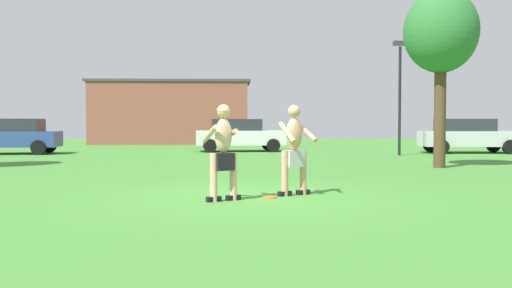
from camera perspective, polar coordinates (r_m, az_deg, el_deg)
name	(u,v)px	position (r m, az deg, el deg)	size (l,w,h in m)	color
ground_plane	(251,197)	(10.34, -0.55, -5.44)	(80.00, 80.00, 0.00)	#428433
player_with_cap	(223,148)	(9.71, -3.39, -0.40)	(0.71, 0.77, 1.71)	black
player_in_gray	(294,148)	(10.47, 3.97, -0.37)	(0.75, 0.74, 1.72)	black
frisbee	(270,197)	(10.18, 1.44, -5.49)	(0.27, 0.27, 0.03)	orange
car_blue_near_post	(10,136)	(27.05, -24.01, 0.79)	(4.43, 2.29, 1.58)	#2D478C
car_white_mid_lot	(239,135)	(27.07, -1.76, 0.97)	(4.43, 2.30, 1.58)	white
car_silver_far_end	(467,135)	(27.38, 20.96, 0.85)	(4.41, 2.25, 1.58)	silver
lamp_post	(400,84)	(24.54, 14.60, 6.02)	(0.60, 0.24, 4.88)	black
outbuilding_behind_lot	(171,112)	(37.99, -8.77, 3.24)	(10.72, 4.34, 4.23)	brown
tree_right_field	(441,34)	(18.15, 18.51, 10.71)	(2.25, 2.25, 5.46)	#4C3823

